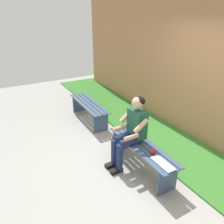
# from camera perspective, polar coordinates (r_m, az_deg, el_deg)

# --- Properties ---
(ground_plane) EXTENTS (10.00, 7.00, 0.04)m
(ground_plane) POSITION_cam_1_polar(r_m,az_deg,el_deg) (4.54, -11.61, -10.49)
(ground_plane) COLOR #9E9E99
(grass_strip) EXTENTS (9.00, 1.66, 0.03)m
(grass_strip) POSITION_cam_1_polar(r_m,az_deg,el_deg) (5.46, 10.49, -3.58)
(grass_strip) COLOR #387A2D
(grass_strip) RESTS_ON ground
(brick_wall) EXTENTS (9.50, 0.24, 3.16)m
(brick_wall) POSITION_cam_1_polar(r_m,az_deg,el_deg) (4.93, 21.46, 11.57)
(brick_wall) COLOR #B27A51
(brick_wall) RESTS_ON ground
(bench_near) EXTENTS (1.59, 0.44, 0.47)m
(bench_near) POSITION_cam_1_polar(r_m,az_deg,el_deg) (3.91, 7.61, -9.87)
(bench_near) COLOR #384C6B
(bench_near) RESTS_ON ground
(bench_far) EXTENTS (1.59, 0.44, 0.47)m
(bench_far) POSITION_cam_1_polar(r_m,az_deg,el_deg) (5.56, -5.96, 1.15)
(bench_far) COLOR #384C6B
(bench_far) RESTS_ON ground
(person_seated) EXTENTS (0.50, 0.69, 1.28)m
(person_seated) POSITION_cam_1_polar(r_m,az_deg,el_deg) (3.81, 4.89, -4.49)
(person_seated) COLOR #1E513D
(person_seated) RESTS_ON ground
(apple) EXTENTS (0.08, 0.08, 0.08)m
(apple) POSITION_cam_1_polar(r_m,az_deg,el_deg) (3.64, 10.41, -9.89)
(apple) COLOR red
(apple) RESTS_ON bench_near
(book_open) EXTENTS (0.42, 0.17, 0.02)m
(book_open) POSITION_cam_1_polar(r_m,az_deg,el_deg) (3.46, 12.84, -12.79)
(book_open) COLOR white
(book_open) RESTS_ON bench_near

